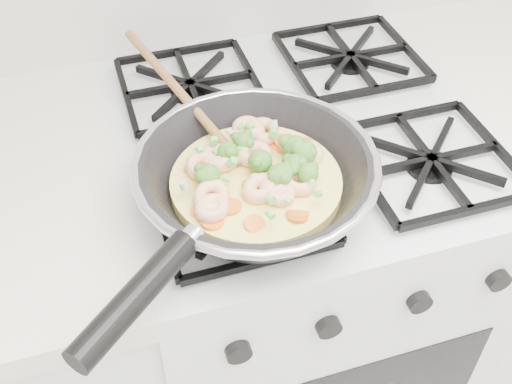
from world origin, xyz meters
name	(u,v)px	position (x,y,z in m)	size (l,w,h in m)	color
stove	(291,292)	(0.00, 1.70, 0.46)	(0.60, 0.60, 0.92)	silver
skillet	(254,176)	(-0.13, 1.55, 0.96)	(0.44, 0.57, 0.10)	black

